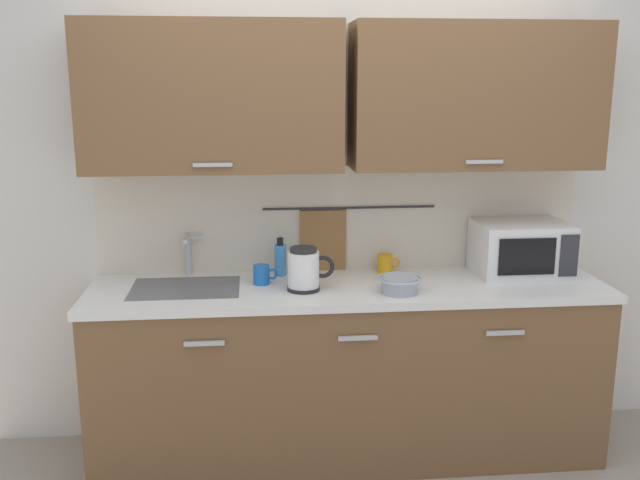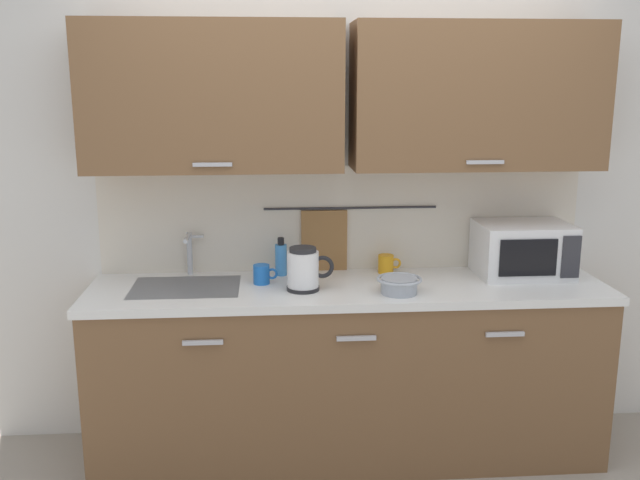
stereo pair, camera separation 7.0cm
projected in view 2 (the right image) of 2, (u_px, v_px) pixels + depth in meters
The scene contains 9 objects.
counter_unit at pixel (346, 369), 3.52m from camera, with size 2.53×0.64×0.90m.
back_wall_assembly at pixel (344, 153), 3.51m from camera, with size 3.70×0.41×2.50m.
sink_faucet at pixel (189, 248), 3.55m from camera, with size 0.09×0.17×0.22m.
microwave at pixel (523, 249), 3.56m from camera, with size 0.46×0.35×0.27m.
electric_kettle at pixel (304, 269), 3.32m from camera, with size 0.23×0.16×0.21m.
dish_soap_bottle at pixel (281, 259), 3.57m from camera, with size 0.06×0.06×0.20m.
mug_near_sink at pixel (262, 274), 3.43m from camera, with size 0.12×0.08×0.09m.
mixing_bowl at pixel (399, 284), 3.27m from camera, with size 0.21×0.21×0.08m.
mug_by_kettle at pixel (386, 264), 3.62m from camera, with size 0.12×0.08×0.09m.
Camera 2 is at (-0.39, -2.97, 1.88)m, focal length 39.26 mm.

